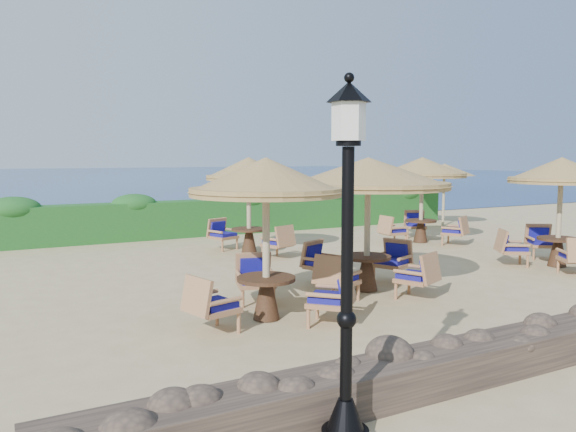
{
  "coord_description": "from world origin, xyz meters",
  "views": [
    {
      "loc": [
        -7.59,
        -10.9,
        2.66
      ],
      "look_at": [
        -1.51,
        0.46,
        1.3
      ],
      "focal_mm": 35.0,
      "sensor_mm": 36.0,
      "label": 1
    }
  ],
  "objects": [
    {
      "name": "sea",
      "position": [
        0.0,
        70.0,
        0.0
      ],
      "size": [
        160.0,
        160.0,
        0.0
      ],
      "primitive_type": "plane",
      "color": "navy",
      "rests_on": "ground"
    },
    {
      "name": "cafe_set_1",
      "position": [
        -1.02,
        -1.95,
        1.92
      ],
      "size": [
        3.22,
        3.22,
        2.65
      ],
      "color": "tan",
      "rests_on": "ground"
    },
    {
      "name": "cafe_set_3",
      "position": [
        -1.33,
        3.07,
        1.91
      ],
      "size": [
        2.34,
        2.87,
        2.65
      ],
      "color": "tan",
      "rests_on": "ground"
    },
    {
      "name": "hedge",
      "position": [
        0.0,
        7.2,
        0.6
      ],
      "size": [
        18.0,
        0.9,
        1.2
      ],
      "primitive_type": "cube",
      "color": "#184B1C",
      "rests_on": "ground"
    },
    {
      "name": "lamp_post",
      "position": [
        -4.8,
        -6.8,
        1.55
      ],
      "size": [
        0.44,
        0.44,
        3.31
      ],
      "color": "black",
      "rests_on": "ground"
    },
    {
      "name": "extra_parasol",
      "position": [
        7.8,
        5.2,
        2.17
      ],
      "size": [
        2.3,
        2.3,
        2.41
      ],
      "color": "tan",
      "rests_on": "ground"
    },
    {
      "name": "cafe_set_4",
      "position": [
        4.25,
        2.45,
        1.89
      ],
      "size": [
        2.76,
        2.77,
        2.65
      ],
      "color": "tan",
      "rests_on": "ground"
    },
    {
      "name": "cafe_set_2",
      "position": [
        4.55,
        -2.12,
        1.73
      ],
      "size": [
        2.74,
        2.74,
        2.65
      ],
      "color": "tan",
      "rests_on": "ground"
    },
    {
      "name": "cafe_set_0",
      "position": [
        -3.66,
        -2.8,
        1.83
      ],
      "size": [
        2.69,
        2.69,
        2.65
      ],
      "color": "tan",
      "rests_on": "ground"
    },
    {
      "name": "ground",
      "position": [
        0.0,
        0.0,
        0.0
      ],
      "size": [
        120.0,
        120.0,
        0.0
      ],
      "primitive_type": "plane",
      "color": "tan",
      "rests_on": "ground"
    }
  ]
}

